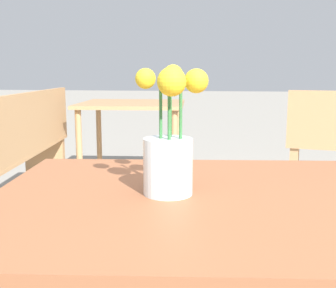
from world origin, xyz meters
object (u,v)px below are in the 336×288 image
bench_near (12,153)px  flower_vase (169,152)px  table_front (212,238)px  table_back (132,114)px

bench_near → flower_vase: bearing=-52.3°
table_front → flower_vase: (-0.10, -0.00, 0.19)m
bench_near → table_front: bearing=-50.1°
flower_vase → bench_near: size_ratio=0.15×
bench_near → table_back: 1.26m
bench_near → table_back: (0.54, 1.13, 0.14)m
flower_vase → bench_near: flower_vase is taller
table_front → flower_vase: 0.22m
table_back → bench_near: bearing=-115.4°
flower_vase → table_back: bearing=103.9°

